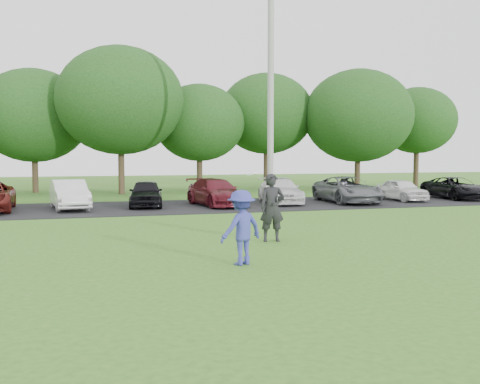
{
  "coord_description": "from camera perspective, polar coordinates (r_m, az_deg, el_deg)",
  "views": [
    {
      "loc": [
        -4.12,
        -10.58,
        2.33
      ],
      "look_at": [
        0.0,
        3.5,
        1.3
      ],
      "focal_mm": 40.0,
      "sensor_mm": 36.0,
      "label": 1
    }
  ],
  "objects": [
    {
      "name": "ground",
      "position": [
        11.59,
        4.91,
        -7.59
      ],
      "size": [
        100.0,
        100.0,
        0.0
      ],
      "primitive_type": "plane",
      "color": "#31641C",
      "rests_on": "ground"
    },
    {
      "name": "parking_lot",
      "position": [
        24.05,
        -6.37,
        -1.54
      ],
      "size": [
        32.0,
        6.5,
        0.03
      ],
      "primitive_type": "cube",
      "color": "black",
      "rests_on": "ground"
    },
    {
      "name": "utility_pole",
      "position": [
        24.02,
        3.29,
        11.14
      ],
      "size": [
        0.28,
        0.28,
        10.63
      ],
      "primitive_type": "cylinder",
      "color": "#9A9A95",
      "rests_on": "ground"
    },
    {
      "name": "frisbee_player",
      "position": [
        11.29,
        0.15,
        -3.79
      ],
      "size": [
        1.17,
        0.94,
        1.98
      ],
      "color": "#353A96",
      "rests_on": "ground"
    },
    {
      "name": "camera_bystander",
      "position": [
        14.32,
        3.45,
        -1.68
      ],
      "size": [
        0.71,
        0.51,
        1.82
      ],
      "color": "black",
      "rests_on": "ground"
    },
    {
      "name": "parked_cars",
      "position": [
        23.81,
        -8.67,
        -0.13
      ],
      "size": [
        30.87,
        5.15,
        1.25
      ],
      "color": "silver",
      "rests_on": "parking_lot"
    },
    {
      "name": "tree_row",
      "position": [
        33.91,
        -6.77,
        8.34
      ],
      "size": [
        42.39,
        9.85,
        8.64
      ],
      "color": "#38281C",
      "rests_on": "ground"
    }
  ]
}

